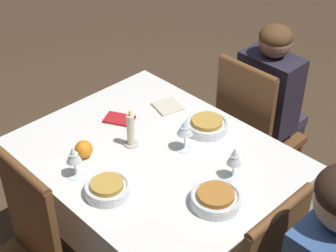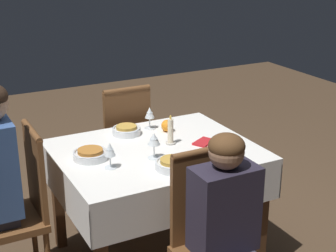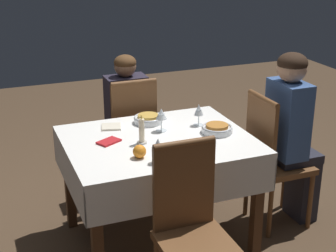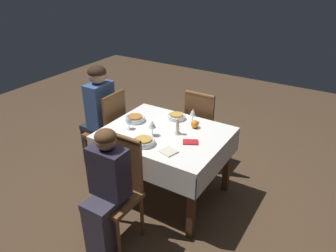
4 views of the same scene
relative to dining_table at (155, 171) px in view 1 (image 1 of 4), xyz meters
The scene contains 13 objects.
dining_table is the anchor object (origin of this frame).
chair_north 0.68m from the dining_table, 87.41° to the left, with size 0.37×0.37×0.94m.
person_child_dark 0.82m from the dining_table, 87.89° to the left, with size 0.30×0.33×1.08m.
bowl_east 0.40m from the dining_table, ahead, with size 0.20×0.20×0.06m.
wine_glass_east 0.40m from the dining_table, 20.62° to the left, with size 0.07×0.07×0.15m.
bowl_north 0.32m from the dining_table, 82.50° to the left, with size 0.19×0.19×0.06m.
wine_glass_north 0.25m from the dining_table, 60.29° to the left, with size 0.07×0.07×0.15m.
bowl_south 0.33m from the dining_table, 79.79° to the right, with size 0.18×0.18×0.06m.
wine_glass_south 0.40m from the dining_table, 110.18° to the right, with size 0.07×0.07×0.14m.
candle_centerpiece 0.21m from the dining_table, 164.56° to the right, with size 0.06×0.06×0.18m.
orange_fruit 0.33m from the dining_table, 130.59° to the right, with size 0.08×0.08×0.08m, color orange.
napkin_red_folded 0.38m from the dining_table, 126.84° to the left, with size 0.15×0.15×0.01m.
napkin_spare_side 0.32m from the dining_table, behind, with size 0.16×0.14×0.01m.
Camera 1 is at (1.27, -1.15, 2.10)m, focal length 55.00 mm.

